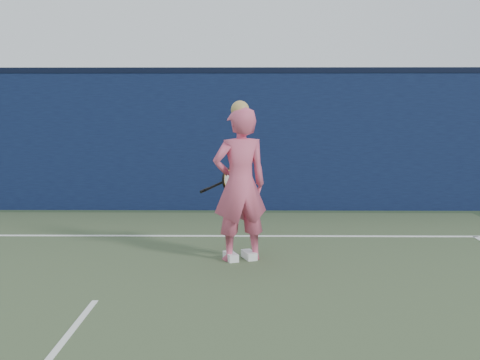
{
  "coord_description": "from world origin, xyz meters",
  "views": [
    {
      "loc": [
        1.46,
        -4.62,
        1.86
      ],
      "look_at": [
        1.39,
        2.64,
        1.0
      ],
      "focal_mm": 45.0,
      "sensor_mm": 36.0,
      "label": 1
    }
  ],
  "objects": [
    {
      "name": "backstop_wall",
      "position": [
        0.0,
        6.5,
        1.25
      ],
      "size": [
        24.0,
        0.4,
        2.5
      ],
      "primitive_type": "cube",
      "color": "#0B1333",
      "rests_on": "ground"
    },
    {
      "name": "player",
      "position": [
        1.39,
        2.64,
        0.95
      ],
      "size": [
        0.8,
        0.65,
        1.96
      ],
      "rotation": [
        0.0,
        0.0,
        3.49
      ],
      "color": "#D75373",
      "rests_on": "ground"
    },
    {
      "name": "racket",
      "position": [
        1.23,
        3.1,
        0.93
      ],
      "size": [
        0.5,
        0.43,
        0.33
      ],
      "rotation": [
        0.0,
        0.0,
        0.59
      ],
      "color": "black",
      "rests_on": "ground"
    },
    {
      "name": "ground",
      "position": [
        0.0,
        0.0,
        0.0
      ],
      "size": [
        80.0,
        80.0,
        0.0
      ],
      "primitive_type": "plane",
      "color": "#2D4429",
      "rests_on": "ground"
    },
    {
      "name": "wall_cap",
      "position": [
        0.0,
        6.5,
        2.55
      ],
      "size": [
        24.0,
        0.42,
        0.1
      ],
      "primitive_type": "cube",
      "color": "black",
      "rests_on": "backstop_wall"
    },
    {
      "name": "court_lines",
      "position": [
        0.0,
        -0.33,
        0.01
      ],
      "size": [
        11.0,
        12.04,
        0.01
      ],
      "color": "white",
      "rests_on": "court_surface"
    }
  ]
}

